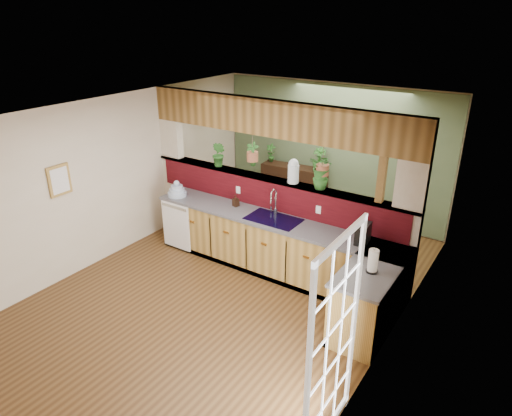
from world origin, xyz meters
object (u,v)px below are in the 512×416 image
Objects in this scene: paper_towel at (373,261)px; glass_jar at (293,171)px; faucet at (274,201)px; soap_dispenser at (236,201)px; dish_stack at (177,191)px; shelving_console at (294,187)px; coffee_maker at (363,234)px.

glass_jar reaches higher than paper_towel.
soap_dispenser is (-0.68, -0.07, -0.13)m from faucet.
glass_jar reaches higher than dish_stack.
dish_stack is (-1.76, -0.26, -0.14)m from faucet.
shelving_console is (-0.82, 2.11, -0.63)m from faucet.
soap_dispenser is at bearing 164.23° from paper_towel.
dish_stack reaches higher than soap_dispenser.
faucet reaches higher than dish_stack.
coffee_maker is at bearing -16.09° from glass_jar.
faucet is at bearing 171.39° from coffee_maker.
dish_stack reaches higher than shelving_console.
shelving_console is (-2.31, 2.27, -0.53)m from coffee_maker.
paper_towel is 0.24× the size of shelving_console.
faucet is 1.50m from coffee_maker.
glass_jar reaches higher than faucet.
faucet is 0.54m from glass_jar.
dish_stack is at bearing 171.79° from paper_towel.
faucet is at bearing -132.63° from glass_jar.
coffee_maker reaches higher than dish_stack.
faucet reaches higher than coffee_maker.
shelving_console is at bearing 93.77° from soap_dispenser.
paper_towel is at bearing -52.30° from shelving_console.
dish_stack is 3.66m from paper_towel.
paper_towel is 0.84× the size of glass_jar.
glass_jar is at bearing 161.34° from coffee_maker.
soap_dispenser is 2.24m from shelving_console.
coffee_maker is at bearing 1.86° from dish_stack.
faucet is 1.78m from dish_stack.
glass_jar is (0.87, 0.28, 0.58)m from soap_dispenser.
coffee_maker is at bearing 120.97° from paper_towel.
soap_dispenser is at bearing -162.08° from glass_jar.
paper_towel reaches higher than soap_dispenser.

